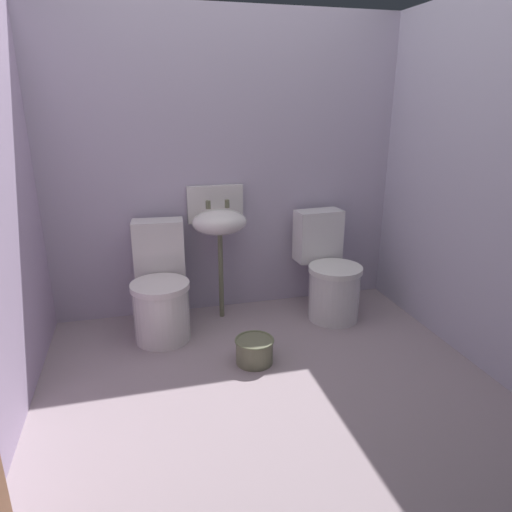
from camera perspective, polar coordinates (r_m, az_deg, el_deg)
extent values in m
cube|color=gray|center=(2.85, 1.50, -16.06)|extent=(3.05, 2.68, 0.08)
cube|color=#AEA3BB|center=(3.53, -3.77, 10.85)|extent=(3.05, 0.10, 2.21)
cube|color=#B0AAC0|center=(3.14, 26.23, 8.01)|extent=(0.10, 2.48, 2.21)
cylinder|color=silver|center=(3.26, -11.58, -7.05)|extent=(0.41, 0.41, 0.38)
cylinder|color=silver|center=(3.18, -11.83, -3.63)|extent=(0.43, 0.43, 0.04)
cube|color=silver|center=(3.40, -11.93, 1.08)|extent=(0.37, 0.21, 0.40)
cylinder|color=silver|center=(3.54, 9.63, -4.80)|extent=(0.41, 0.41, 0.38)
cylinder|color=silver|center=(3.46, 9.82, -1.61)|extent=(0.43, 0.43, 0.04)
cube|color=silver|center=(3.66, 7.69, 2.56)|extent=(0.37, 0.21, 0.40)
cylinder|color=#66674D|center=(3.48, -4.36, -2.51)|extent=(0.04, 0.04, 0.66)
ellipsoid|color=silver|center=(3.35, -4.54, 4.20)|extent=(0.40, 0.32, 0.18)
cube|color=silver|center=(3.49, -5.07, 6.44)|extent=(0.42, 0.04, 0.28)
cylinder|color=#66674D|center=(3.37, -5.95, 6.33)|extent=(0.04, 0.04, 0.06)
cylinder|color=#66674D|center=(3.39, -3.60, 6.48)|extent=(0.04, 0.04, 0.06)
cylinder|color=#66674D|center=(2.98, -0.19, -11.70)|extent=(0.23, 0.23, 0.16)
torus|color=#606346|center=(2.94, -0.20, -10.37)|extent=(0.25, 0.25, 0.02)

